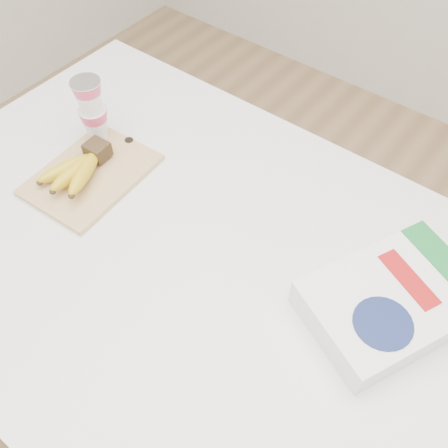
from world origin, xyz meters
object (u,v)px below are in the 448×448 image
object	(u,v)px
table	(202,358)
cereal_box	(391,301)
bananas	(79,168)
yogurt_stack	(92,108)
cutting_board	(91,175)

from	to	relation	value
table	cereal_box	size ratio (longest dim) A/B	3.82
table	bananas	xyz separation A→B (m)	(-0.32, 0.00, 0.53)
yogurt_stack	cereal_box	xyz separation A→B (m)	(0.73, 0.00, -0.06)
cutting_board	bananas	world-z (taller)	bananas
cutting_board	yogurt_stack	world-z (taller)	yogurt_stack
yogurt_stack	cereal_box	size ratio (longest dim) A/B	0.44
bananas	table	bearing A→B (deg)	-0.65
cutting_board	yogurt_stack	size ratio (longest dim) A/B	1.74
bananas	cereal_box	size ratio (longest dim) A/B	0.49
table	cutting_board	distance (m)	0.59
cereal_box	yogurt_stack	bearing A→B (deg)	-154.92
cutting_board	bananas	xyz separation A→B (m)	(-0.01, -0.02, 0.03)
table	bananas	bearing A→B (deg)	179.35
cutting_board	cereal_box	world-z (taller)	cereal_box
cutting_board	bananas	bearing A→B (deg)	-125.67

